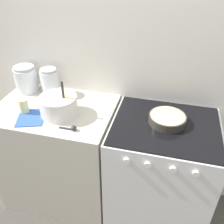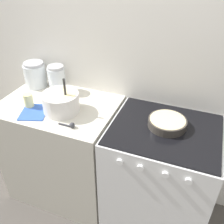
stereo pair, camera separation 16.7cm
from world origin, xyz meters
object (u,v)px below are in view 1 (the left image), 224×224
(mixing_bowl, at_px, (58,104))
(baking_pan, at_px, (167,119))
(storage_jar_middle, at_px, (50,83))
(storage_jar_left, at_px, (26,80))
(stove, at_px, (159,173))
(tin_can, at_px, (24,106))

(mixing_bowl, height_order, baking_pan, mixing_bowl)
(baking_pan, bearing_deg, storage_jar_middle, 169.57)
(baking_pan, bearing_deg, mixing_bowl, -173.14)
(baking_pan, xyz_separation_m, storage_jar_left, (-1.12, 0.17, 0.06))
(stove, xyz_separation_m, storage_jar_middle, (-0.92, 0.20, 0.54))
(stove, bearing_deg, storage_jar_middle, 167.88)
(mixing_bowl, xyz_separation_m, baking_pan, (0.73, 0.09, -0.05))
(mixing_bowl, bearing_deg, storage_jar_left, 146.86)
(storage_jar_middle, bearing_deg, baking_pan, -10.43)
(tin_can, bearing_deg, storage_jar_left, 116.23)
(tin_can, bearing_deg, storage_jar_middle, 78.48)
(storage_jar_middle, xyz_separation_m, tin_can, (-0.06, -0.30, -0.04))
(mixing_bowl, relative_size, tin_can, 2.52)
(stove, relative_size, baking_pan, 3.67)
(mixing_bowl, height_order, tin_can, mixing_bowl)
(stove, bearing_deg, baking_pan, 85.50)
(mixing_bowl, relative_size, storage_jar_left, 1.25)
(mixing_bowl, relative_size, baking_pan, 1.05)
(stove, relative_size, mixing_bowl, 3.51)
(stove, distance_m, storage_jar_middle, 1.08)
(storage_jar_left, xyz_separation_m, tin_can, (0.15, -0.30, -0.04))
(storage_jar_left, xyz_separation_m, storage_jar_middle, (0.21, 0.00, 0.00))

